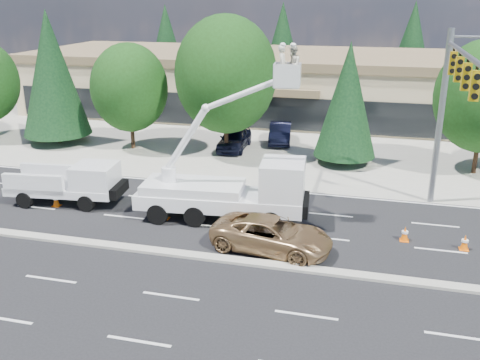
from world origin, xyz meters
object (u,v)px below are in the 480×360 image
(bucket_truck, at_px, (238,184))
(minivan, at_px, (272,234))
(utility_pickup, at_px, (71,187))
(signal_mast, at_px, (450,96))

(bucket_truck, xyz_separation_m, minivan, (2.25, -2.82, -1.16))
(bucket_truck, bearing_deg, utility_pickup, 175.10)
(signal_mast, distance_m, utility_pickup, 19.41)
(signal_mast, bearing_deg, minivan, -142.08)
(signal_mast, relative_size, minivan, 1.94)
(utility_pickup, height_order, bucket_truck, bucket_truck)
(signal_mast, height_order, minivan, signal_mast)
(utility_pickup, relative_size, bucket_truck, 0.66)
(signal_mast, distance_m, bucket_truck, 10.67)
(utility_pickup, bearing_deg, bucket_truck, -6.04)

